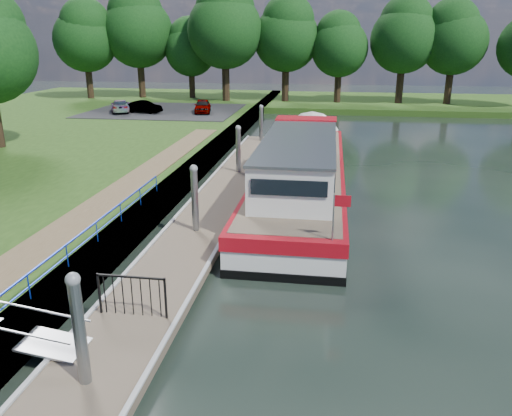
# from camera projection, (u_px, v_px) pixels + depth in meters

# --- Properties ---
(ground) EXTENTS (160.00, 160.00, 0.00)m
(ground) POSITION_uv_depth(u_px,v_px,m) (98.00, 382.00, 11.18)
(ground) COLOR black
(ground) RESTS_ON ground
(bank_edge) EXTENTS (1.10, 90.00, 0.78)m
(bank_edge) POSITION_uv_depth(u_px,v_px,m) (181.00, 182.00, 25.47)
(bank_edge) COLOR #473D2D
(bank_edge) RESTS_ON ground
(far_bank) EXTENTS (60.00, 18.00, 0.60)m
(far_bank) POSITION_uv_depth(u_px,v_px,m) (393.00, 103.00, 58.13)
(far_bank) COLOR #224112
(far_bank) RESTS_ON ground
(footpath) EXTENTS (1.60, 40.00, 0.05)m
(footpath) POSITION_uv_depth(u_px,v_px,m) (80.00, 219.00, 19.03)
(footpath) COLOR brown
(footpath) RESTS_ON riverbank
(carpark) EXTENTS (14.00, 12.00, 0.06)m
(carpark) POSITION_uv_depth(u_px,v_px,m) (165.00, 111.00, 48.07)
(carpark) COLOR black
(carpark) RESTS_ON riverbank
(blue_fence) EXTENTS (0.04, 18.04, 0.72)m
(blue_fence) POSITION_uv_depth(u_px,v_px,m) (48.00, 264.00, 13.95)
(blue_fence) COLOR #0C2DBF
(blue_fence) RESTS_ON riverbank
(pontoon) EXTENTS (2.50, 30.00, 0.56)m
(pontoon) POSITION_uv_depth(u_px,v_px,m) (221.00, 200.00, 23.30)
(pontoon) COLOR brown
(pontoon) RESTS_ON ground
(mooring_piles) EXTENTS (0.30, 27.30, 3.55)m
(mooring_piles) POSITION_uv_depth(u_px,v_px,m) (221.00, 177.00, 22.95)
(mooring_piles) COLOR gray
(mooring_piles) RESTS_ON ground
(gangway) EXTENTS (2.58, 1.00, 0.92)m
(gangway) POSITION_uv_depth(u_px,v_px,m) (31.00, 338.00, 11.71)
(gangway) COLOR #A5A8AD
(gangway) RESTS_ON ground
(gate_panel) EXTENTS (1.85, 0.05, 1.15)m
(gate_panel) POSITION_uv_depth(u_px,v_px,m) (132.00, 290.00, 12.87)
(gate_panel) COLOR black
(gate_panel) RESTS_ON ground
(barge) EXTENTS (4.36, 21.15, 4.78)m
(barge) POSITION_uv_depth(u_px,v_px,m) (302.00, 169.00, 25.15)
(barge) COLOR black
(barge) RESTS_ON ground
(horizon_trees) EXTENTS (54.38, 10.03, 12.87)m
(horizon_trees) POSITION_uv_depth(u_px,v_px,m) (275.00, 33.00, 54.47)
(horizon_trees) COLOR #332316
(horizon_trees) RESTS_ON ground
(car_a) EXTENTS (2.13, 3.78, 1.21)m
(car_a) POSITION_uv_depth(u_px,v_px,m) (203.00, 106.00, 46.31)
(car_a) COLOR #999999
(car_a) RESTS_ON carpark
(car_b) EXTENTS (3.51, 1.82, 1.10)m
(car_b) POSITION_uv_depth(u_px,v_px,m) (144.00, 107.00, 46.22)
(car_b) COLOR #999999
(car_b) RESTS_ON carpark
(car_c) EXTENTS (3.02, 4.29, 1.15)m
(car_c) POSITION_uv_depth(u_px,v_px,m) (120.00, 106.00, 46.58)
(car_c) COLOR #999999
(car_c) RESTS_ON carpark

